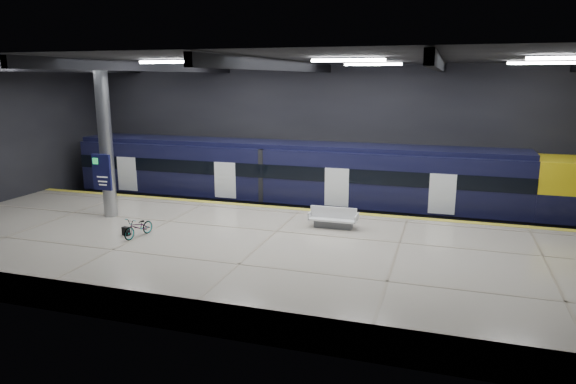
% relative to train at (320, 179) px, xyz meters
% --- Properties ---
extents(ground, '(30.00, 30.00, 0.00)m').
position_rel_train_xyz_m(ground, '(-0.21, -5.50, -2.06)').
color(ground, black).
rests_on(ground, ground).
extents(room_shell, '(30.10, 16.10, 8.05)m').
position_rel_train_xyz_m(room_shell, '(-0.21, -5.49, 3.66)').
color(room_shell, black).
rests_on(room_shell, ground).
extents(platform, '(30.00, 11.00, 1.10)m').
position_rel_train_xyz_m(platform, '(-0.21, -8.00, -1.51)').
color(platform, '#B6AB9A').
rests_on(platform, ground).
extents(safety_strip, '(30.00, 0.40, 0.01)m').
position_rel_train_xyz_m(safety_strip, '(-0.21, -2.75, -0.95)').
color(safety_strip, gold).
rests_on(safety_strip, platform).
extents(rails, '(30.00, 1.52, 0.16)m').
position_rel_train_xyz_m(rails, '(-0.21, 0.00, -1.98)').
color(rails, gray).
rests_on(rails, ground).
extents(train, '(29.40, 2.84, 3.79)m').
position_rel_train_xyz_m(train, '(0.00, 0.00, 0.00)').
color(train, black).
rests_on(train, ground).
extents(bench, '(2.04, 0.86, 0.90)m').
position_rel_train_xyz_m(bench, '(1.91, -5.29, -0.64)').
color(bench, '#595B60').
rests_on(bench, platform).
extents(bicycle, '(0.79, 1.61, 0.81)m').
position_rel_train_xyz_m(bicycle, '(-5.18, -8.87, -0.55)').
color(bicycle, '#99999E').
rests_on(bicycle, platform).
extents(pannier_bag, '(0.33, 0.24, 0.35)m').
position_rel_train_xyz_m(pannier_bag, '(-5.78, -8.87, -0.78)').
color(pannier_bag, black).
rests_on(pannier_bag, platform).
extents(info_column, '(0.90, 0.78, 6.90)m').
position_rel_train_xyz_m(info_column, '(-8.21, -6.52, 2.40)').
color(info_column, '#9EA0A5').
rests_on(info_column, platform).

